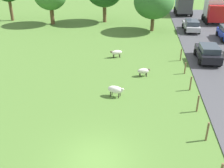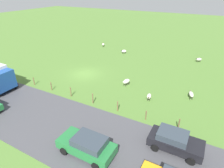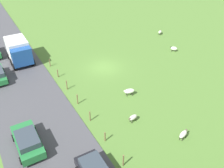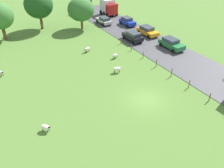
{
  "view_description": "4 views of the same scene",
  "coord_description": "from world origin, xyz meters",
  "px_view_note": "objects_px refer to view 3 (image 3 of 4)",
  "views": [
    {
      "loc": [
        2.03,
        -10.9,
        10.18
      ],
      "look_at": [
        0.12,
        7.23,
        0.95
      ],
      "focal_mm": 43.57,
      "sensor_mm": 36.0,
      "label": 1
    },
    {
      "loc": [
        21.1,
        16.05,
        11.92
      ],
      "look_at": [
        2.74,
        6.13,
        1.03
      ],
      "focal_mm": 30.3,
      "sensor_mm": 36.0,
      "label": 2
    },
    {
      "loc": [
        13.68,
        26.12,
        17.4
      ],
      "look_at": [
        1.75,
        5.4,
        1.05
      ],
      "focal_mm": 40.09,
      "sensor_mm": 36.0,
      "label": 3
    },
    {
      "loc": [
        -14.33,
        -16.23,
        16.36
      ],
      "look_at": [
        -2.53,
        3.48,
        1.1
      ],
      "focal_mm": 36.64,
      "sensor_mm": 36.0,
      "label": 4
    }
  ],
  "objects_px": {
    "truck_2": "(19,51)",
    "car_6": "(28,141)",
    "sheep_0": "(183,134)",
    "sheep_5": "(160,32)",
    "sheep_3": "(133,118)",
    "sheep_1": "(129,91)",
    "sheep_2": "(174,48)"
  },
  "relations": [
    {
      "from": "sheep_1",
      "to": "car_6",
      "type": "height_order",
      "value": "car_6"
    },
    {
      "from": "sheep_0",
      "to": "sheep_5",
      "type": "relative_size",
      "value": 1.26
    },
    {
      "from": "sheep_5",
      "to": "truck_2",
      "type": "distance_m",
      "value": 23.36
    },
    {
      "from": "sheep_0",
      "to": "truck_2",
      "type": "distance_m",
      "value": 24.38
    },
    {
      "from": "sheep_5",
      "to": "sheep_3",
      "type": "bearing_deg",
      "value": 44.25
    },
    {
      "from": "sheep_1",
      "to": "truck_2",
      "type": "xyz_separation_m",
      "value": [
        8.96,
        -14.25,
        1.19
      ]
    },
    {
      "from": "sheep_1",
      "to": "sheep_2",
      "type": "bearing_deg",
      "value": -153.48
    },
    {
      "from": "sheep_0",
      "to": "car_6",
      "type": "relative_size",
      "value": 0.28
    },
    {
      "from": "truck_2",
      "to": "car_6",
      "type": "height_order",
      "value": "truck_2"
    },
    {
      "from": "sheep_1",
      "to": "sheep_5",
      "type": "xyz_separation_m",
      "value": [
        -14.26,
        -12.07,
        -0.11
      ]
    },
    {
      "from": "truck_2",
      "to": "car_6",
      "type": "xyz_separation_m",
      "value": [
        3.12,
        16.41,
        -0.86
      ]
    },
    {
      "from": "sheep_0",
      "to": "sheep_2",
      "type": "bearing_deg",
      "value": -128.78
    },
    {
      "from": "sheep_0",
      "to": "sheep_3",
      "type": "height_order",
      "value": "sheep_0"
    },
    {
      "from": "sheep_0",
      "to": "car_6",
      "type": "xyz_separation_m",
      "value": [
        12.74,
        -5.96,
        0.37
      ]
    },
    {
      "from": "sheep_1",
      "to": "sheep_3",
      "type": "distance_m",
      "value": 4.39
    },
    {
      "from": "sheep_3",
      "to": "sheep_5",
      "type": "relative_size",
      "value": 1.13
    },
    {
      "from": "sheep_1",
      "to": "sheep_3",
      "type": "relative_size",
      "value": 1.16
    },
    {
      "from": "sheep_1",
      "to": "sheep_2",
      "type": "height_order",
      "value": "sheep_1"
    },
    {
      "from": "sheep_3",
      "to": "sheep_5",
      "type": "xyz_separation_m",
      "value": [
        -16.35,
        -15.93,
        -0.03
      ]
    },
    {
      "from": "sheep_0",
      "to": "truck_2",
      "type": "xyz_separation_m",
      "value": [
        9.62,
        -22.37,
        1.23
      ]
    },
    {
      "from": "sheep_1",
      "to": "truck_2",
      "type": "distance_m",
      "value": 16.88
    },
    {
      "from": "sheep_0",
      "to": "sheep_1",
      "type": "relative_size",
      "value": 0.96
    },
    {
      "from": "sheep_0",
      "to": "sheep_1",
      "type": "xyz_separation_m",
      "value": [
        0.66,
        -8.12,
        0.04
      ]
    },
    {
      "from": "sheep_0",
      "to": "sheep_3",
      "type": "distance_m",
      "value": 5.07
    },
    {
      "from": "sheep_2",
      "to": "sheep_3",
      "type": "bearing_deg",
      "value": 34.96
    },
    {
      "from": "sheep_0",
      "to": "sheep_2",
      "type": "height_order",
      "value": "sheep_0"
    },
    {
      "from": "sheep_0",
      "to": "sheep_1",
      "type": "bearing_deg",
      "value": -85.35
    },
    {
      "from": "sheep_5",
      "to": "truck_2",
      "type": "height_order",
      "value": "truck_2"
    },
    {
      "from": "sheep_5",
      "to": "car_6",
      "type": "distance_m",
      "value": 29.94
    },
    {
      "from": "sheep_1",
      "to": "sheep_2",
      "type": "distance_m",
      "value": 13.39
    },
    {
      "from": "sheep_1",
      "to": "sheep_2",
      "type": "xyz_separation_m",
      "value": [
        -11.98,
        -5.98,
        -0.1
      ]
    },
    {
      "from": "sheep_5",
      "to": "car_6",
      "type": "xyz_separation_m",
      "value": [
        26.34,
        14.22,
        0.44
      ]
    }
  ]
}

